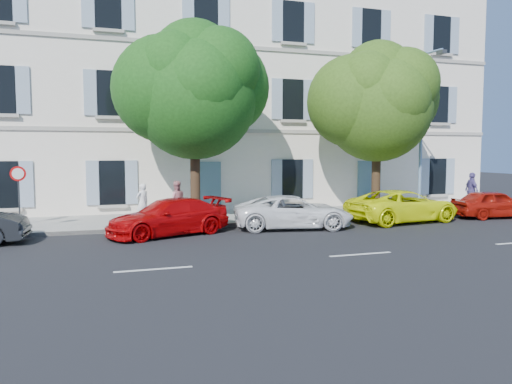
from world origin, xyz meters
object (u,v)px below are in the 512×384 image
object	(u,v)px
car_white_coupe	(293,212)
tree_right	(377,108)
car_yellow_supercar	(403,206)
street_lamp	(423,123)
pedestrian_c	(472,191)
road_sign	(18,184)
pedestrian_a	(142,203)
car_red_coupe	(168,217)
pedestrian_b	(176,201)
car_red_hatchback	(493,204)
tree_left	(194,97)

from	to	relation	value
car_white_coupe	tree_right	xyz separation A→B (m)	(4.80, 1.84, 4.31)
car_yellow_supercar	street_lamp	distance (m)	4.27
street_lamp	pedestrian_c	xyz separation A→B (m)	(3.46, 0.68, -3.23)
car_white_coupe	road_sign	xyz separation A→B (m)	(-9.97, 1.64, 1.19)
pedestrian_a	pedestrian_c	distance (m)	16.01
car_red_coupe	road_sign	world-z (taller)	road_sign
car_white_coupe	tree_right	size ratio (longest dim) A/B	0.62
pedestrian_a	pedestrian_b	world-z (taller)	pedestrian_b
car_yellow_supercar	tree_right	xyz separation A→B (m)	(-0.31, 1.66, 4.27)
car_red_hatchback	pedestrian_b	distance (m)	14.18
pedestrian_c	pedestrian_a	bearing A→B (deg)	99.90
street_lamp	pedestrian_b	world-z (taller)	street_lamp
street_lamp	road_sign	bearing A→B (deg)	179.52
car_red_coupe	street_lamp	bearing A→B (deg)	78.11
car_yellow_supercar	car_red_hatchback	distance (m)	4.66
car_white_coupe	pedestrian_a	xyz separation A→B (m)	(-5.54, 2.59, 0.29)
tree_right	pedestrian_a	xyz separation A→B (m)	(-10.34, 0.75, -4.02)
car_red_coupe	street_lamp	world-z (taller)	street_lamp
tree_right	road_sign	size ratio (longest dim) A/B	3.20
car_red_coupe	road_sign	bearing A→B (deg)	-127.86
car_white_coupe	tree_left	bearing A→B (deg)	70.58
car_white_coupe	road_sign	world-z (taller)	road_sign
pedestrian_c	road_sign	bearing A→B (deg)	102.89
tree_left	pedestrian_b	bearing A→B (deg)	143.27
pedestrian_c	car_red_hatchback	bearing A→B (deg)	173.46
car_red_coupe	pedestrian_c	xyz separation A→B (m)	(15.35, 2.24, 0.40)
pedestrian_a	car_red_hatchback	bearing A→B (deg)	140.11
tree_left	street_lamp	bearing A→B (deg)	-2.99
street_lamp	pedestrian_a	world-z (taller)	street_lamp
car_yellow_supercar	tree_left	xyz separation A→B (m)	(-8.58, 1.86, 4.51)
car_red_coupe	pedestrian_a	xyz separation A→B (m)	(-0.66, 2.65, 0.28)
car_white_coupe	pedestrian_a	size ratio (longest dim) A/B	2.96
tree_left	car_red_coupe	bearing A→B (deg)	-123.86
street_lamp	pedestrian_b	size ratio (longest dim) A/B	4.42
road_sign	pedestrian_c	size ratio (longest dim) A/B	1.29
car_red_hatchback	street_lamp	xyz separation A→B (m)	(-2.76, 1.49, 3.65)
car_yellow_supercar	tree_left	size ratio (longest dim) A/B	0.63
car_white_coupe	car_red_hatchback	bearing A→B (deg)	-78.90
car_red_hatchback	pedestrian_a	size ratio (longest dim) A/B	2.38
car_red_hatchback	street_lamp	world-z (taller)	street_lamp
street_lamp	pedestrian_b	bearing A→B (deg)	174.52
tree_right	pedestrian_a	world-z (taller)	tree_right
road_sign	pedestrian_b	distance (m)	5.93
car_white_coupe	car_red_hatchback	size ratio (longest dim) A/B	1.24
car_red_coupe	car_yellow_supercar	xyz separation A→B (m)	(10.00, 0.25, 0.03)
tree_left	pedestrian_b	xyz separation A→B (m)	(-0.70, 0.52, -4.22)
car_white_coupe	car_red_hatchback	world-z (taller)	car_white_coupe
car_yellow_supercar	pedestrian_c	size ratio (longest dim) A/B	2.74
tree_left	car_red_hatchback	bearing A→B (deg)	-8.74
car_yellow_supercar	road_sign	world-z (taller)	road_sign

